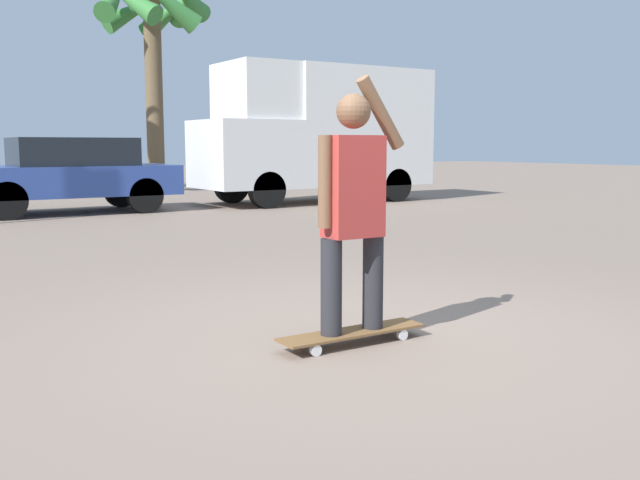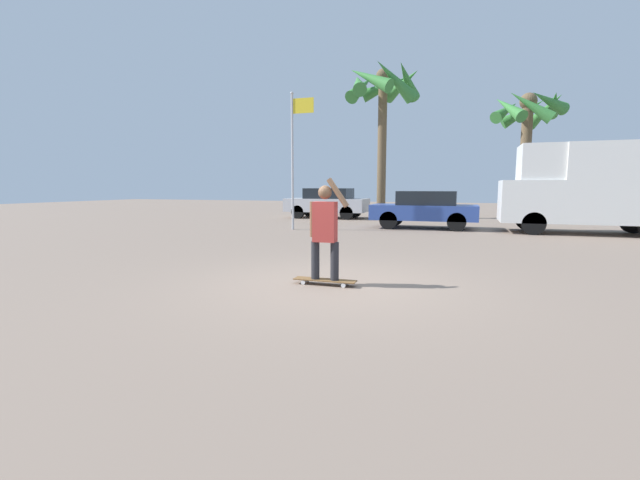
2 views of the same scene
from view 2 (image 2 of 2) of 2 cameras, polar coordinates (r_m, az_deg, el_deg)
ground_plane at (r=7.22m, az=2.11°, el=-5.96°), size 80.00×80.00×0.00m
skateboard at (r=7.19m, az=0.65°, el=-5.40°), size 1.06×0.24×0.09m
person_skateboarder at (r=7.05m, az=0.65°, el=1.75°), size 0.67×0.22×1.69m
camper_van at (r=17.51m, az=32.47°, el=6.12°), size 5.54×2.01×3.10m
parked_car_blue at (r=17.38m, az=13.79°, el=4.09°), size 4.06×1.80×1.47m
parked_car_silver at (r=22.53m, az=1.00°, el=5.05°), size 4.21×1.92×1.56m
palm_tree_near_van at (r=25.04m, az=26.14°, el=14.51°), size 3.75×3.70×6.48m
palm_tree_center_background at (r=23.34m, az=8.33°, el=18.94°), size 3.97×4.08×7.84m
flagpole at (r=16.41m, az=-3.45°, el=11.72°), size 0.91×0.12×5.14m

